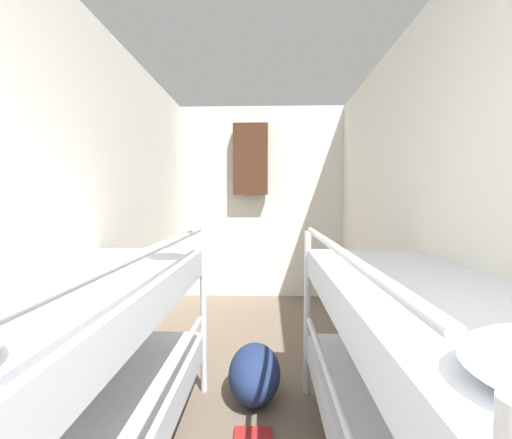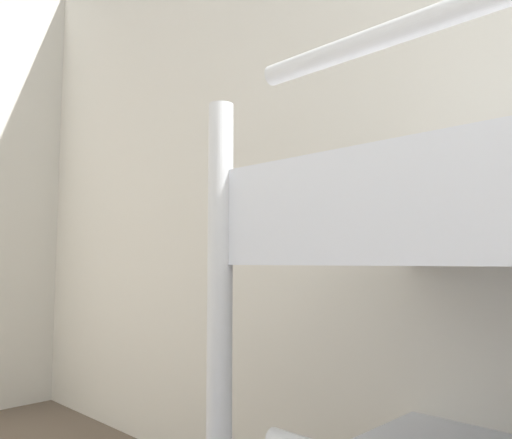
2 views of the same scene
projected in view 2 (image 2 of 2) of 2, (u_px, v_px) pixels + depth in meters
wall_right at (443, 100)px, 1.38m from camera, size 0.06×4.85×2.50m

